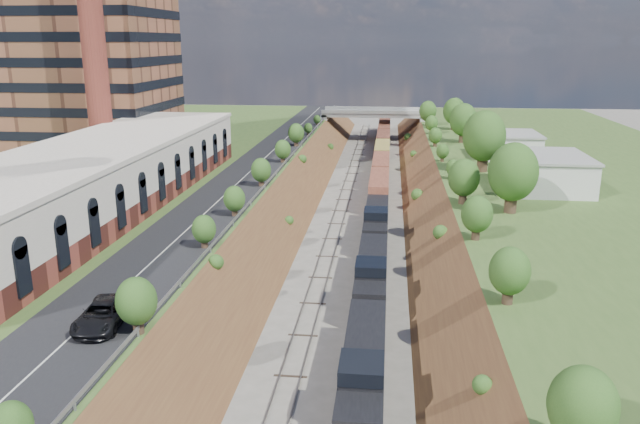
% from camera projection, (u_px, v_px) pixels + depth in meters
% --- Properties ---
extents(platform_left, '(44.00, 180.00, 5.00)m').
position_uv_depth(platform_left, '(138.00, 183.00, 92.33)').
color(platform_left, '#3C5924').
rests_on(platform_left, ground).
extents(platform_right, '(44.00, 180.00, 5.00)m').
position_uv_depth(platform_right, '(602.00, 195.00, 85.27)').
color(platform_right, '#3C5924').
rests_on(platform_right, ground).
extents(embankment_left, '(10.00, 180.00, 10.00)m').
position_uv_depth(embankment_left, '(285.00, 204.00, 90.64)').
color(embankment_left, brown).
rests_on(embankment_left, ground).
extents(embankment_right, '(10.00, 180.00, 10.00)m').
position_uv_depth(embankment_right, '(438.00, 208.00, 88.29)').
color(embankment_right, brown).
rests_on(embankment_right, ground).
extents(rail_left_track, '(1.58, 180.00, 0.18)m').
position_uv_depth(rail_left_track, '(342.00, 205.00, 89.72)').
color(rail_left_track, gray).
rests_on(rail_left_track, ground).
extents(rail_right_track, '(1.58, 180.00, 0.18)m').
position_uv_depth(rail_right_track, '(379.00, 206.00, 89.16)').
color(rail_right_track, gray).
rests_on(rail_right_track, ground).
extents(road, '(8.00, 180.00, 0.10)m').
position_uv_depth(road, '(254.00, 169.00, 89.78)').
color(road, black).
rests_on(road, platform_left).
extents(guardrail, '(0.10, 171.00, 0.70)m').
position_uv_depth(guardrail, '(281.00, 166.00, 89.02)').
color(guardrail, '#99999E').
rests_on(guardrail, platform_left).
extents(commercial_building, '(14.30, 62.30, 7.00)m').
position_uv_depth(commercial_building, '(100.00, 175.00, 69.13)').
color(commercial_building, brown).
rests_on(commercial_building, platform_left).
extents(smokestack, '(3.20, 3.20, 40.00)m').
position_uv_depth(smokestack, '(92.00, 24.00, 82.85)').
color(smokestack, brown).
rests_on(smokestack, platform_left).
extents(overpass, '(24.50, 8.30, 7.40)m').
position_uv_depth(overpass, '(374.00, 119.00, 147.57)').
color(overpass, gray).
rests_on(overpass, ground).
extents(white_building_near, '(9.00, 12.00, 4.00)m').
position_uv_depth(white_building_near, '(547.00, 173.00, 77.42)').
color(white_building_near, silver).
rests_on(white_building_near, platform_right).
extents(white_building_far, '(8.00, 10.00, 3.60)m').
position_uv_depth(white_building_far, '(511.00, 146.00, 98.61)').
color(white_building_far, silver).
rests_on(white_building_far, platform_right).
extents(tree_right_large, '(5.25, 5.25, 7.61)m').
position_uv_depth(tree_right_large, '(513.00, 173.00, 65.99)').
color(tree_right_large, '#473323').
rests_on(tree_right_large, platform_right).
extents(tree_left_crest, '(2.45, 2.45, 3.55)m').
position_uv_depth(tree_left_crest, '(192.00, 243.00, 50.53)').
color(tree_left_crest, '#473323').
rests_on(tree_left_crest, platform_left).
extents(freight_train, '(2.72, 139.48, 4.55)m').
position_uv_depth(freight_train, '(381.00, 169.00, 102.80)').
color(freight_train, black).
rests_on(freight_train, ground).
extents(suv, '(3.12, 5.93, 1.59)m').
position_uv_depth(suv, '(103.00, 314.00, 40.05)').
color(suv, black).
rests_on(suv, road).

